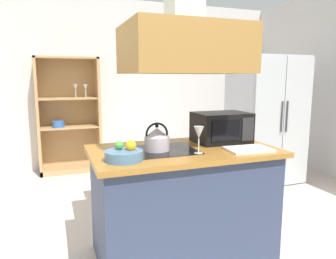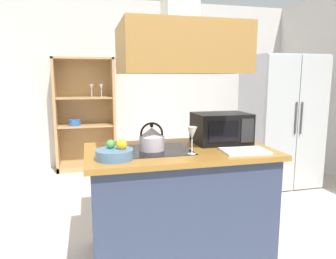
{
  "view_description": "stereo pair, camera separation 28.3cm",
  "coord_description": "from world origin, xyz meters",
  "px_view_note": "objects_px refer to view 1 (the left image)",
  "views": [
    {
      "loc": [
        -0.86,
        -2.31,
        1.46
      ],
      "look_at": [
        0.11,
        0.32,
        1.0
      ],
      "focal_mm": 33.85,
      "sensor_mm": 36.0,
      "label": 1
    },
    {
      "loc": [
        -0.58,
        -2.4,
        1.46
      ],
      "look_at": [
        0.11,
        0.32,
        1.0
      ],
      "focal_mm": 33.85,
      "sensor_mm": 36.0,
      "label": 2
    }
  ],
  "objects_px": {
    "kettle": "(157,139)",
    "wine_glass_on_counter": "(199,134)",
    "microwave": "(221,127)",
    "fruit_bowl": "(124,154)",
    "dish_cabinet": "(69,122)",
    "refrigerator": "(265,119)",
    "cutting_board": "(248,149)"
  },
  "relations": [
    {
      "from": "dish_cabinet",
      "to": "fruit_bowl",
      "type": "bearing_deg",
      "value": -86.05
    },
    {
      "from": "dish_cabinet",
      "to": "fruit_bowl",
      "type": "xyz_separation_m",
      "value": [
        0.21,
        -3.01,
        0.16
      ]
    },
    {
      "from": "kettle",
      "to": "fruit_bowl",
      "type": "relative_size",
      "value": 0.84
    },
    {
      "from": "dish_cabinet",
      "to": "kettle",
      "type": "distance_m",
      "value": 2.87
    },
    {
      "from": "kettle",
      "to": "fruit_bowl",
      "type": "distance_m",
      "value": 0.37
    },
    {
      "from": "refrigerator",
      "to": "dish_cabinet",
      "type": "relative_size",
      "value": 0.99
    },
    {
      "from": "fruit_bowl",
      "to": "refrigerator",
      "type": "bearing_deg",
      "value": 34.03
    },
    {
      "from": "kettle",
      "to": "microwave",
      "type": "bearing_deg",
      "value": 11.42
    },
    {
      "from": "kettle",
      "to": "microwave",
      "type": "height_order",
      "value": "microwave"
    },
    {
      "from": "refrigerator",
      "to": "wine_glass_on_counter",
      "type": "distance_m",
      "value": 2.42
    },
    {
      "from": "dish_cabinet",
      "to": "wine_glass_on_counter",
      "type": "height_order",
      "value": "dish_cabinet"
    },
    {
      "from": "refrigerator",
      "to": "wine_glass_on_counter",
      "type": "bearing_deg",
      "value": -138.54
    },
    {
      "from": "refrigerator",
      "to": "cutting_board",
      "type": "xyz_separation_m",
      "value": [
        -1.4,
        -1.64,
        0.03
      ]
    },
    {
      "from": "dish_cabinet",
      "to": "microwave",
      "type": "height_order",
      "value": "dish_cabinet"
    },
    {
      "from": "kettle",
      "to": "wine_glass_on_counter",
      "type": "xyz_separation_m",
      "value": [
        0.26,
        -0.2,
        0.06
      ]
    },
    {
      "from": "dish_cabinet",
      "to": "cutting_board",
      "type": "xyz_separation_m",
      "value": [
        1.18,
        -3.05,
        0.13
      ]
    },
    {
      "from": "wine_glass_on_counter",
      "to": "fruit_bowl",
      "type": "xyz_separation_m",
      "value": [
        -0.56,
        -0.0,
        -0.11
      ]
    },
    {
      "from": "dish_cabinet",
      "to": "wine_glass_on_counter",
      "type": "xyz_separation_m",
      "value": [
        0.77,
        -3.01,
        0.27
      ]
    },
    {
      "from": "kettle",
      "to": "wine_glass_on_counter",
      "type": "height_order",
      "value": "kettle"
    },
    {
      "from": "cutting_board",
      "to": "wine_glass_on_counter",
      "type": "height_order",
      "value": "wine_glass_on_counter"
    },
    {
      "from": "fruit_bowl",
      "to": "microwave",
      "type": "bearing_deg",
      "value": 19.34
    },
    {
      "from": "cutting_board",
      "to": "refrigerator",
      "type": "bearing_deg",
      "value": 49.49
    },
    {
      "from": "wine_glass_on_counter",
      "to": "microwave",
      "type": "bearing_deg",
      "value": 40.97
    },
    {
      "from": "microwave",
      "to": "fruit_bowl",
      "type": "xyz_separation_m",
      "value": [
        -0.94,
        -0.33,
        -0.09
      ]
    },
    {
      "from": "cutting_board",
      "to": "kettle",
      "type": "bearing_deg",
      "value": 160.76
    },
    {
      "from": "microwave",
      "to": "fruit_bowl",
      "type": "height_order",
      "value": "microwave"
    },
    {
      "from": "wine_glass_on_counter",
      "to": "dish_cabinet",
      "type": "bearing_deg",
      "value": 104.37
    },
    {
      "from": "kettle",
      "to": "fruit_bowl",
      "type": "xyz_separation_m",
      "value": [
        -0.3,
        -0.2,
        -0.05
      ]
    },
    {
      "from": "dish_cabinet",
      "to": "microwave",
      "type": "relative_size",
      "value": 3.83
    },
    {
      "from": "dish_cabinet",
      "to": "fruit_bowl",
      "type": "distance_m",
      "value": 3.03
    },
    {
      "from": "dish_cabinet",
      "to": "wine_glass_on_counter",
      "type": "distance_m",
      "value": 3.12
    },
    {
      "from": "kettle",
      "to": "refrigerator",
      "type": "bearing_deg",
      "value": 34.09
    }
  ]
}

